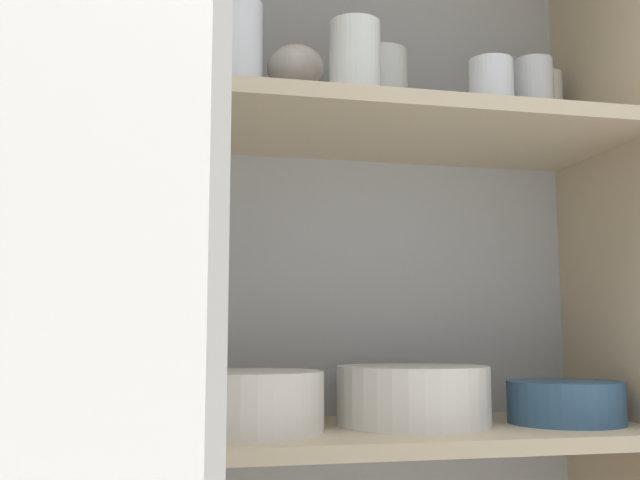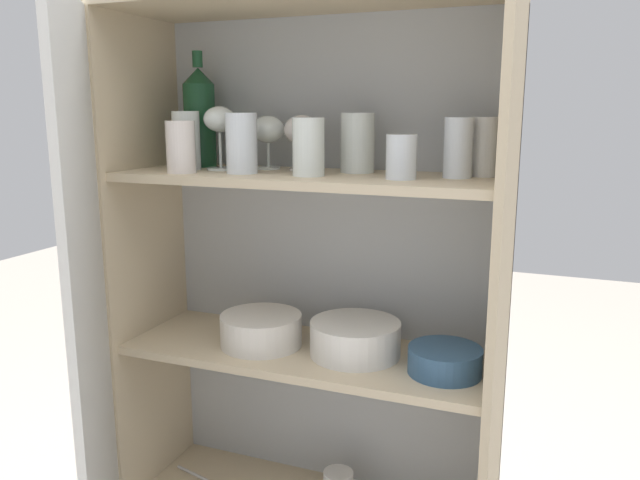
# 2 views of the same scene
# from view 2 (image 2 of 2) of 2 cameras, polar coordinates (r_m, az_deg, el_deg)

# --- Properties ---
(cupboard_back_panel) EXTENTS (0.91, 0.02, 1.51)m
(cupboard_back_panel) POSITION_cam_2_polar(r_m,az_deg,el_deg) (1.66, 0.89, -6.97)
(cupboard_back_panel) COLOR #B2B7BC
(cupboard_back_panel) RESTS_ON ground_plane
(cupboard_side_left) EXTENTS (0.02, 0.34, 1.51)m
(cupboard_side_left) POSITION_cam_2_polar(r_m,az_deg,el_deg) (1.73, -15.13, -6.60)
(cupboard_side_left) COLOR #CCB793
(cupboard_side_left) RESTS_ON ground_plane
(cupboard_side_right) EXTENTS (0.02, 0.34, 1.51)m
(cupboard_side_right) POSITION_cam_2_polar(r_m,az_deg,el_deg) (1.41, 15.87, -10.79)
(cupboard_side_right) COLOR #CCB793
(cupboard_side_right) RESTS_ON ground_plane
(cupboard_top_panel) EXTENTS (0.91, 0.34, 0.02)m
(cupboard_top_panel) POSITION_cam_2_polar(r_m,az_deg,el_deg) (1.44, -1.44, 21.09)
(cupboard_top_panel) COLOR #CCB793
(cupboard_top_panel) RESTS_ON cupboard_side_left
(shelf_board_middle) EXTENTS (0.87, 0.31, 0.02)m
(shelf_board_middle) POSITION_cam_2_polar(r_m,az_deg,el_deg) (1.53, -1.29, -10.31)
(shelf_board_middle) COLOR beige
(shelf_board_upper) EXTENTS (0.87, 0.31, 0.02)m
(shelf_board_upper) POSITION_cam_2_polar(r_m,az_deg,el_deg) (1.43, -1.37, 5.68)
(shelf_board_upper) COLOR beige
(cupboard_door) EXTENTS (0.27, 0.38, 1.51)m
(cupboard_door) POSITION_cam_2_polar(r_m,az_deg,el_deg) (1.40, -19.98, -11.36)
(cupboard_door) COLOR silver
(cupboard_door) RESTS_ON ground_plane
(tumbler_glass_0) EXTENTS (0.07, 0.07, 0.14)m
(tumbler_glass_0) POSITION_cam_2_polar(r_m,az_deg,el_deg) (1.44, -7.18, 8.77)
(tumbler_glass_0) COLOR white
(tumbler_glass_0) RESTS_ON shelf_board_upper
(tumbler_glass_1) EXTENTS (0.06, 0.06, 0.13)m
(tumbler_glass_1) POSITION_cam_2_polar(r_m,az_deg,el_deg) (1.41, 14.78, 8.23)
(tumbler_glass_1) COLOR white
(tumbler_glass_1) RESTS_ON shelf_board_upper
(tumbler_glass_2) EXTENTS (0.06, 0.06, 0.13)m
(tumbler_glass_2) POSITION_cam_2_polar(r_m,az_deg,el_deg) (1.36, 12.51, 8.23)
(tumbler_glass_2) COLOR white
(tumbler_glass_2) RESTS_ON shelf_board_upper
(tumbler_glass_3) EXTENTS (0.07, 0.07, 0.14)m
(tumbler_glass_3) POSITION_cam_2_polar(r_m,az_deg,el_deg) (1.56, -12.11, 8.88)
(tumbler_glass_3) COLOR white
(tumbler_glass_3) RESTS_ON shelf_board_upper
(tumbler_glass_4) EXTENTS (0.07, 0.07, 0.13)m
(tumbler_glass_4) POSITION_cam_2_polar(r_m,az_deg,el_deg) (1.37, -1.06, 8.50)
(tumbler_glass_4) COLOR white
(tumbler_glass_4) RESTS_ON shelf_board_upper
(tumbler_glass_5) EXTENTS (0.08, 0.08, 0.14)m
(tumbler_glass_5) POSITION_cam_2_polar(r_m,az_deg,el_deg) (1.45, 3.45, 8.85)
(tumbler_glass_5) COLOR white
(tumbler_glass_5) RESTS_ON shelf_board_upper
(tumbler_glass_6) EXTENTS (0.07, 0.07, 0.12)m
(tumbler_glass_6) POSITION_cam_2_polar(r_m,az_deg,el_deg) (1.47, -12.61, 8.30)
(tumbler_glass_6) COLOR silver
(tumbler_glass_6) RESTS_ON shelf_board_upper
(tumbler_glass_7) EXTENTS (0.06, 0.06, 0.09)m
(tumbler_glass_7) POSITION_cam_2_polar(r_m,az_deg,el_deg) (1.32, 7.45, 7.55)
(tumbler_glass_7) COLOR white
(tumbler_glass_7) RESTS_ON shelf_board_upper
(wine_glass_0) EXTENTS (0.09, 0.09, 0.13)m
(wine_glass_0) POSITION_cam_2_polar(r_m,az_deg,el_deg) (1.50, -1.68, 9.90)
(wine_glass_0) COLOR silver
(wine_glass_0) RESTS_ON shelf_board_upper
(wine_glass_1) EXTENTS (0.08, 0.08, 0.15)m
(wine_glass_1) POSITION_cam_2_polar(r_m,az_deg,el_deg) (1.53, -9.17, 10.51)
(wine_glass_1) COLOR white
(wine_glass_1) RESTS_ON shelf_board_upper
(wine_glass_2) EXTENTS (0.08, 0.08, 0.13)m
(wine_glass_2) POSITION_cam_2_polar(r_m,az_deg,el_deg) (1.54, -4.77, 9.89)
(wine_glass_2) COLOR white
(wine_glass_2) RESTS_ON shelf_board_upper
(wine_bottle) EXTENTS (0.08, 0.08, 0.29)m
(wine_bottle) POSITION_cam_2_polar(r_m,az_deg,el_deg) (1.64, -10.95, 11.00)
(wine_bottle) COLOR #194728
(wine_bottle) RESTS_ON shelf_board_upper
(plate_stack_white) EXTENTS (0.21, 0.21, 0.08)m
(plate_stack_white) POSITION_cam_2_polar(r_m,az_deg,el_deg) (1.48, 3.24, -8.97)
(plate_stack_white) COLOR white
(plate_stack_white) RESTS_ON shelf_board_middle
(mixing_bowl_large) EXTENTS (0.20, 0.20, 0.08)m
(mixing_bowl_large) POSITION_cam_2_polar(r_m,az_deg,el_deg) (1.55, -5.40, -8.07)
(mixing_bowl_large) COLOR silver
(mixing_bowl_large) RESTS_ON shelf_board_middle
(serving_bowl_small) EXTENTS (0.16, 0.16, 0.06)m
(serving_bowl_small) POSITION_cam_2_polar(r_m,az_deg,el_deg) (1.41, 11.36, -10.64)
(serving_bowl_small) COLOR #33567A
(serving_bowl_small) RESTS_ON shelf_board_middle
(serving_spoon) EXTENTS (0.19, 0.06, 0.01)m
(serving_spoon) POSITION_cam_2_polar(r_m,az_deg,el_deg) (1.84, -10.38, -20.75)
(serving_spoon) COLOR silver
(serving_spoon) RESTS_ON shelf_board_lower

